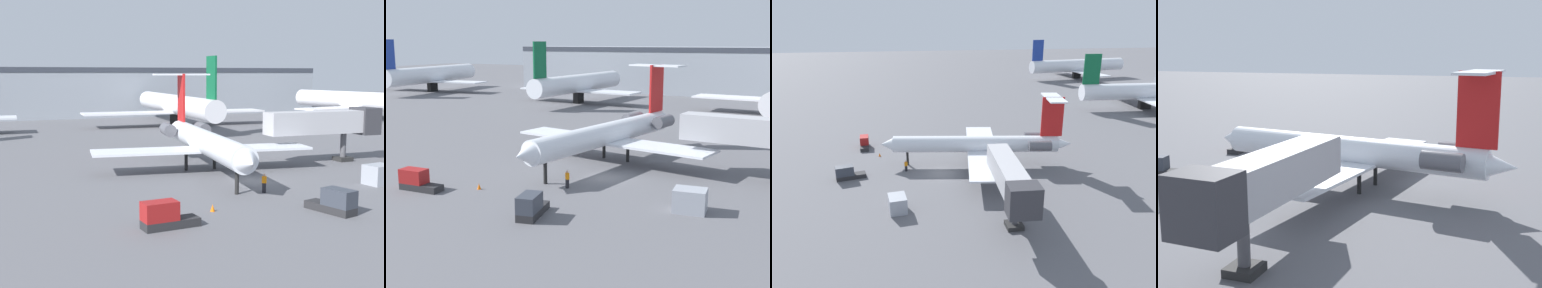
% 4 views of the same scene
% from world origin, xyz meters
% --- Properties ---
extents(ground_plane, '(400.00, 400.00, 0.10)m').
position_xyz_m(ground_plane, '(0.00, 0.00, -0.05)').
color(ground_plane, '#5B5B60').
extents(regional_jet, '(23.94, 28.68, 10.40)m').
position_xyz_m(regional_jet, '(-2.36, 6.58, 3.40)').
color(regional_jet, silver).
rests_on(regional_jet, ground_plane).
extents(jet_bridge, '(14.49, 3.64, 6.36)m').
position_xyz_m(jet_bridge, '(13.92, 6.26, 4.66)').
color(jet_bridge, '#ADADB2').
rests_on(jet_bridge, ground_plane).
extents(ground_crew_marshaller, '(0.47, 0.45, 1.69)m').
position_xyz_m(ground_crew_marshaller, '(-1.54, -4.96, 0.86)').
color(ground_crew_marshaller, black).
rests_on(ground_crew_marshaller, ground_plane).
extents(baggage_tug_lead, '(4.09, 1.67, 1.90)m').
position_xyz_m(baggage_tug_lead, '(-13.34, -11.81, 0.84)').
color(baggage_tug_lead, '#262628').
rests_on(baggage_tug_lead, ground_plane).
extents(baggage_tug_trailing, '(2.27, 4.21, 1.90)m').
position_xyz_m(baggage_tug_trailing, '(-0.18, -13.05, 0.84)').
color(baggage_tug_trailing, '#262628').
rests_on(baggage_tug_trailing, ground_plane).
extents(traffic_cone_near, '(0.36, 0.36, 0.55)m').
position_xyz_m(traffic_cone_near, '(-8.47, -9.07, 0.28)').
color(traffic_cone_near, orange).
rests_on(traffic_cone_near, ground_plane).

